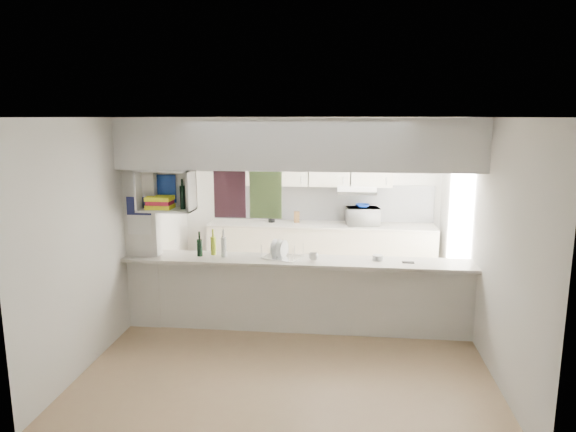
# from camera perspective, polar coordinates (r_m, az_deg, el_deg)

# --- Properties ---
(floor) EXTENTS (4.80, 4.80, 0.00)m
(floor) POSITION_cam_1_polar(r_m,az_deg,el_deg) (6.51, 0.90, -12.63)
(floor) COLOR tan
(floor) RESTS_ON ground
(ceiling) EXTENTS (4.80, 4.80, 0.00)m
(ceiling) POSITION_cam_1_polar(r_m,az_deg,el_deg) (5.96, 0.98, 10.92)
(ceiling) COLOR white
(ceiling) RESTS_ON wall_back
(wall_back) EXTENTS (4.20, 0.00, 4.20)m
(wall_back) POSITION_cam_1_polar(r_m,az_deg,el_deg) (8.46, 2.48, 2.08)
(wall_back) COLOR silver
(wall_back) RESTS_ON floor
(wall_left) EXTENTS (0.00, 4.80, 4.80)m
(wall_left) POSITION_cam_1_polar(r_m,az_deg,el_deg) (6.63, -17.43, -0.89)
(wall_left) COLOR silver
(wall_left) RESTS_ON floor
(wall_right) EXTENTS (0.00, 4.80, 4.80)m
(wall_right) POSITION_cam_1_polar(r_m,az_deg,el_deg) (6.27, 20.43, -1.75)
(wall_right) COLOR silver
(wall_right) RESTS_ON floor
(servery_partition) EXTENTS (4.20, 0.50, 2.60)m
(servery_partition) POSITION_cam_1_polar(r_m,az_deg,el_deg) (6.06, -0.68, 1.98)
(servery_partition) COLOR silver
(servery_partition) RESTS_ON floor
(cubby_shelf) EXTENTS (0.65, 0.35, 0.50)m
(cubby_shelf) POSITION_cam_1_polar(r_m,az_deg,el_deg) (6.31, -13.43, 2.52)
(cubby_shelf) COLOR white
(cubby_shelf) RESTS_ON bulkhead
(kitchen_run) EXTENTS (3.60, 0.63, 2.24)m
(kitchen_run) POSITION_cam_1_polar(r_m,az_deg,el_deg) (8.28, 3.43, -1.47)
(kitchen_run) COLOR beige
(kitchen_run) RESTS_ON floor
(microwave) EXTENTS (0.55, 0.41, 0.28)m
(microwave) POSITION_cam_1_polar(r_m,az_deg,el_deg) (8.19, 8.32, -0.02)
(microwave) COLOR white
(microwave) RESTS_ON bench_top
(bowl) EXTENTS (0.23, 0.23, 0.06)m
(bowl) POSITION_cam_1_polar(r_m,az_deg,el_deg) (8.14, 8.29, 1.11)
(bowl) COLOR navy
(bowl) RESTS_ON microwave
(dish_rack) EXTENTS (0.52, 0.46, 0.23)m
(dish_rack) POSITION_cam_1_polar(r_m,az_deg,el_deg) (6.23, -0.65, -3.86)
(dish_rack) COLOR silver
(dish_rack) RESTS_ON breakfast_bar
(cup) EXTENTS (0.12, 0.12, 0.09)m
(cup) POSITION_cam_1_polar(r_m,az_deg,el_deg) (6.10, 2.86, -4.52)
(cup) COLOR white
(cup) RESTS_ON dish_rack
(wine_bottles) EXTENTS (0.37, 0.15, 0.34)m
(wine_bottles) POSITION_cam_1_polar(r_m,az_deg,el_deg) (6.38, -8.37, -3.33)
(wine_bottles) COLOR black
(wine_bottles) RESTS_ON breakfast_bar
(plastic_tubs) EXTENTS (0.48, 0.17, 0.06)m
(plastic_tubs) POSITION_cam_1_polar(r_m,az_deg,el_deg) (6.23, 10.24, -4.62)
(plastic_tubs) COLOR silver
(plastic_tubs) RESTS_ON breakfast_bar
(utensil_jar) EXTENTS (0.11, 0.11, 0.15)m
(utensil_jar) POSITION_cam_1_polar(r_m,az_deg,el_deg) (8.33, -1.84, -0.17)
(utensil_jar) COLOR black
(utensil_jar) RESTS_ON bench_top
(knife_block) EXTENTS (0.10, 0.08, 0.18)m
(knife_block) POSITION_cam_1_polar(r_m,az_deg,el_deg) (8.31, 0.98, -0.11)
(knife_block) COLOR brown
(knife_block) RESTS_ON bench_top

